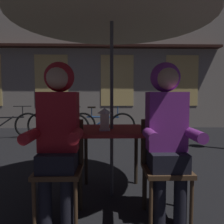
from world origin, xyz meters
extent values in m
plane|color=black|center=(0.00, 0.00, 0.00)|extent=(60.00, 60.00, 0.00)
cube|color=maroon|center=(0.00, 0.00, 0.72)|extent=(0.72, 0.72, 0.04)
cylinder|color=#2D2319|center=(-0.31, -0.31, 0.35)|extent=(0.04, 0.04, 0.70)
cylinder|color=#2D2319|center=(0.31, -0.31, 0.35)|extent=(0.04, 0.04, 0.70)
cylinder|color=#2D2319|center=(-0.31, 0.31, 0.35)|extent=(0.04, 0.04, 0.70)
cylinder|color=#2D2319|center=(0.31, 0.31, 0.35)|extent=(0.04, 0.04, 0.70)
cylinder|color=#4C4C51|center=(0.00, 0.00, 1.12)|extent=(0.04, 0.04, 2.25)
cone|color=tan|center=(0.00, 0.00, 2.06)|extent=(2.10, 2.10, 0.38)
cube|color=white|center=(-0.07, -0.11, 0.75)|extent=(0.11, 0.11, 0.02)
cube|color=white|center=(-0.07, -0.11, 0.84)|extent=(0.09, 0.09, 0.16)
pyramid|color=white|center=(-0.07, -0.11, 0.94)|extent=(0.11, 0.11, 0.06)
cube|color=#513823|center=(-0.48, -0.44, 0.43)|extent=(0.40, 0.40, 0.04)
cylinder|color=#513823|center=(-0.31, -0.61, 0.21)|extent=(0.03, 0.03, 0.41)
cylinder|color=#513823|center=(-0.65, -0.61, 0.21)|extent=(0.03, 0.03, 0.41)
cylinder|color=#513823|center=(-0.31, -0.27, 0.21)|extent=(0.03, 0.03, 0.41)
cylinder|color=#513823|center=(-0.65, -0.27, 0.21)|extent=(0.03, 0.03, 0.41)
cube|color=#513823|center=(-0.48, -0.26, 0.66)|extent=(0.40, 0.03, 0.42)
cube|color=#513823|center=(0.48, -0.44, 0.43)|extent=(0.40, 0.40, 0.04)
cylinder|color=#513823|center=(0.65, -0.61, 0.21)|extent=(0.03, 0.03, 0.41)
cylinder|color=#513823|center=(0.31, -0.61, 0.21)|extent=(0.03, 0.03, 0.41)
cylinder|color=#513823|center=(0.65, -0.27, 0.21)|extent=(0.03, 0.03, 0.41)
cylinder|color=#513823|center=(0.31, -0.27, 0.21)|extent=(0.03, 0.03, 0.41)
cube|color=#513823|center=(0.48, -0.26, 0.66)|extent=(0.40, 0.03, 0.42)
cylinder|color=black|center=(-0.39, -0.57, 0.23)|extent=(0.11, 0.11, 0.45)
cylinder|color=black|center=(-0.57, -0.57, 0.23)|extent=(0.11, 0.11, 0.45)
cube|color=black|center=(-0.48, -0.44, 0.53)|extent=(0.32, 0.36, 0.16)
cube|color=red|center=(-0.48, -0.40, 0.87)|extent=(0.34, 0.22, 0.52)
cylinder|color=red|center=(-0.30, -0.62, 0.78)|extent=(0.09, 0.30, 0.09)
cylinder|color=red|center=(-0.66, -0.62, 0.78)|extent=(0.09, 0.30, 0.09)
sphere|color=tan|center=(-0.48, -0.40, 1.25)|extent=(0.21, 0.21, 0.21)
sphere|color=red|center=(-0.48, -0.35, 1.26)|extent=(0.27, 0.27, 0.27)
cylinder|color=black|center=(0.57, -0.57, 0.23)|extent=(0.11, 0.11, 0.45)
cylinder|color=black|center=(0.39, -0.57, 0.23)|extent=(0.11, 0.11, 0.45)
cube|color=black|center=(0.48, -0.44, 0.53)|extent=(0.32, 0.36, 0.16)
cube|color=purple|center=(0.48, -0.40, 0.87)|extent=(0.34, 0.22, 0.52)
cylinder|color=purple|center=(0.66, -0.62, 0.78)|extent=(0.09, 0.30, 0.09)
cylinder|color=purple|center=(0.30, -0.62, 0.78)|extent=(0.09, 0.30, 0.09)
sphere|color=tan|center=(0.48, -0.40, 1.25)|extent=(0.21, 0.21, 0.21)
sphere|color=purple|center=(0.48, -0.35, 1.26)|extent=(0.27, 0.27, 0.27)
cube|color=#9E9389|center=(-0.79, 5.40, 3.10)|extent=(10.00, 0.60, 6.20)
cube|color=#F4D17A|center=(-1.89, 5.09, 1.60)|extent=(1.10, 0.02, 1.70)
cube|color=#F4D17A|center=(0.31, 5.09, 1.60)|extent=(1.10, 0.02, 1.70)
cube|color=#F4D17A|center=(2.51, 5.09, 1.60)|extent=(1.10, 0.02, 1.70)
cube|color=#331914|center=(-0.79, 4.95, 2.70)|extent=(9.00, 0.36, 0.08)
torus|color=black|center=(-2.09, 3.34, 0.33)|extent=(0.66, 0.19, 0.66)
cylinder|color=black|center=(-2.59, 3.23, 0.54)|extent=(0.82, 0.21, 0.04)
cylinder|color=black|center=(-2.71, 3.21, 0.36)|extent=(0.60, 0.16, 0.44)
cylinder|color=black|center=(-2.21, 3.32, 0.68)|extent=(0.02, 0.02, 0.28)
cylinder|color=black|center=(-2.21, 3.32, 0.82)|extent=(0.44, 0.12, 0.02)
torus|color=black|center=(-0.78, 2.95, 0.33)|extent=(0.65, 0.21, 0.66)
torus|color=black|center=(-1.76, 3.20, 0.33)|extent=(0.65, 0.21, 0.66)
cylinder|color=maroon|center=(-1.27, 3.07, 0.54)|extent=(0.82, 0.24, 0.04)
cylinder|color=maroon|center=(-1.39, 3.10, 0.36)|extent=(0.60, 0.18, 0.44)
cylinder|color=maroon|center=(-1.55, 3.14, 0.66)|extent=(0.02, 0.02, 0.24)
cube|color=black|center=(-1.55, 3.14, 0.79)|extent=(0.21, 0.13, 0.04)
cylinder|color=maroon|center=(-0.89, 2.98, 0.68)|extent=(0.02, 0.02, 0.28)
cylinder|color=black|center=(-0.89, 2.98, 0.82)|extent=(0.43, 0.13, 0.02)
torus|color=black|center=(0.35, 3.23, 0.33)|extent=(0.66, 0.11, 0.66)
torus|color=black|center=(-0.66, 3.32, 0.33)|extent=(0.66, 0.11, 0.66)
cylinder|color=#1E4C93|center=(-0.15, 3.28, 0.54)|extent=(0.84, 0.12, 0.04)
cylinder|color=#1E4C93|center=(-0.28, 3.29, 0.36)|extent=(0.61, 0.09, 0.44)
cylinder|color=#1E4C93|center=(-0.44, 3.30, 0.66)|extent=(0.02, 0.02, 0.24)
cube|color=black|center=(-0.44, 3.30, 0.79)|extent=(0.21, 0.10, 0.04)
cylinder|color=#1E4C93|center=(0.23, 3.24, 0.68)|extent=(0.02, 0.02, 0.28)
cylinder|color=black|center=(0.23, 3.24, 0.82)|extent=(0.44, 0.07, 0.02)
camera|label=1|loc=(-0.06, -2.36, 1.10)|focal=35.29mm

